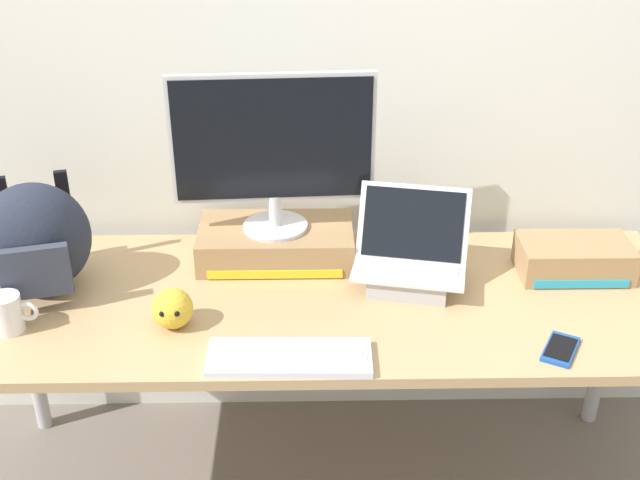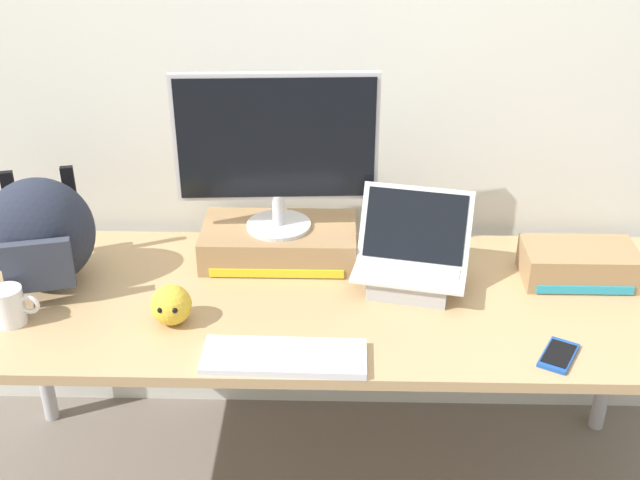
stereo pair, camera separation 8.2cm
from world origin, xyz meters
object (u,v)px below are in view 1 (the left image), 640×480
at_px(toner_box_yellow, 276,243).
at_px(desktop_monitor, 273,148).
at_px(messenger_backpack, 35,239).
at_px(coffee_mug, 8,313).
at_px(plush_toy, 172,308).
at_px(external_keyboard, 289,358).
at_px(cell_phone, 560,349).
at_px(open_laptop, 410,266).
at_px(toner_box_cyan, 574,258).

distance_m(toner_box_yellow, desktop_monitor, 0.31).
bearing_deg(messenger_backpack, desktop_monitor, -0.24).
bearing_deg(coffee_mug, plush_toy, 1.65).
distance_m(desktop_monitor, external_keyboard, 0.62).
bearing_deg(cell_phone, external_keyboard, -148.64).
xyz_separation_m(toner_box_yellow, desktop_monitor, (0.00, -0.00, 0.31)).
xyz_separation_m(toner_box_yellow, plush_toy, (-0.26, -0.36, 0.00)).
bearing_deg(desktop_monitor, open_laptop, -24.94).
distance_m(coffee_mug, toner_box_cyan, 1.58).
height_order(messenger_backpack, cell_phone, messenger_backpack).
xyz_separation_m(desktop_monitor, external_keyboard, (0.05, -0.52, -0.35)).
bearing_deg(toner_box_cyan, open_laptop, -174.27).
bearing_deg(toner_box_cyan, desktop_monitor, 173.11).
relative_size(toner_box_yellow, cell_phone, 3.02).
bearing_deg(external_keyboard, toner_box_yellow, 96.28).
bearing_deg(external_keyboard, toner_box_cyan, 27.63).
xyz_separation_m(desktop_monitor, plush_toy, (-0.26, -0.36, -0.30)).
xyz_separation_m(open_laptop, messenger_backpack, (-1.04, -0.01, 0.10)).
bearing_deg(open_laptop, desktop_monitor, 169.92).
bearing_deg(external_keyboard, coffee_mug, 169.65).
distance_m(messenger_backpack, plush_toy, 0.46).
height_order(open_laptop, cell_phone, open_laptop).
distance_m(toner_box_yellow, coffee_mug, 0.78).
bearing_deg(toner_box_cyan, toner_box_yellow, 173.03).
bearing_deg(toner_box_yellow, external_keyboard, -84.80).
bearing_deg(toner_box_cyan, messenger_backpack, -177.95).
height_order(coffee_mug, plush_toy, plush_toy).
distance_m(external_keyboard, toner_box_cyan, 0.92).
height_order(open_laptop, plush_toy, open_laptop).
bearing_deg(messenger_backpack, coffee_mug, -111.74).
height_order(open_laptop, external_keyboard, open_laptop).
bearing_deg(desktop_monitor, messenger_backpack, -169.45).
distance_m(open_laptop, external_keyboard, 0.50).
xyz_separation_m(messenger_backpack, coffee_mug, (-0.03, -0.21, -0.11)).
height_order(desktop_monitor, cell_phone, desktop_monitor).
height_order(open_laptop, messenger_backpack, messenger_backpack).
bearing_deg(open_laptop, cell_phone, -32.18).
distance_m(toner_box_yellow, plush_toy, 0.44).
distance_m(desktop_monitor, messenger_backpack, 0.70).
distance_m(open_laptop, messenger_backpack, 1.05).
xyz_separation_m(desktop_monitor, coffee_mug, (-0.69, -0.37, -0.31)).
relative_size(desktop_monitor, coffee_mug, 4.69).
xyz_separation_m(toner_box_yellow, toner_box_cyan, (0.87, -0.11, -0.00)).
xyz_separation_m(external_keyboard, messenger_backpack, (-0.70, 0.36, 0.15)).
xyz_separation_m(desktop_monitor, toner_box_cyan, (0.87, -0.11, -0.31)).
relative_size(messenger_backpack, plush_toy, 3.22).
height_order(toner_box_yellow, cell_phone, toner_box_yellow).
bearing_deg(cell_phone, desktop_monitor, 175.15).
height_order(desktop_monitor, messenger_backpack, desktop_monitor).
xyz_separation_m(external_keyboard, coffee_mug, (-0.73, 0.15, 0.04)).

